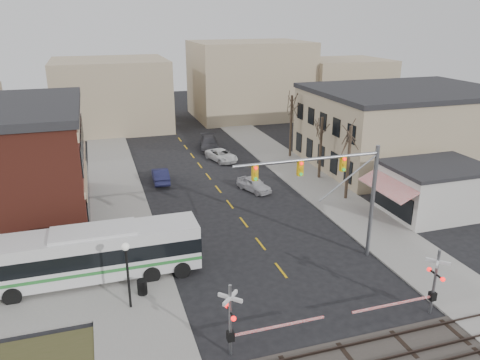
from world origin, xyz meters
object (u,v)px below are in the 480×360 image
object	(u,v)px
pedestrian_far	(116,248)
car_d	(209,143)
trash_bin	(142,287)
car_c	(222,155)
rr_crossing_east	(428,284)
pedestrian_near	(133,262)
street_lamp	(127,262)
car_a	(254,184)
rr_crossing_west	(239,320)
transit_bus	(96,253)
traffic_signal_mast	(338,182)
car_b	(161,175)

from	to	relation	value
pedestrian_far	car_d	bearing A→B (deg)	9.81
trash_bin	pedestrian_far	size ratio (longest dim) A/B	0.58
car_c	rr_crossing_east	bearing A→B (deg)	-100.42
car_d	pedestrian_near	distance (m)	30.18
street_lamp	car_d	xyz separation A→B (m)	(12.51, 31.49, -2.29)
street_lamp	car_c	xyz separation A→B (m)	(12.72, 26.29, -2.42)
car_a	pedestrian_far	size ratio (longest dim) A/B	2.44
rr_crossing_west	pedestrian_near	size ratio (longest dim) A/B	3.46
pedestrian_far	rr_crossing_west	bearing A→B (deg)	-119.01
rr_crossing_east	transit_bus	bearing A→B (deg)	151.63
transit_bus	rr_crossing_west	distance (m)	11.36
traffic_signal_mast	car_d	xyz separation A→B (m)	(-1.27, 29.98, -4.96)
car_c	rr_crossing_west	bearing A→B (deg)	-119.92
transit_bus	pedestrian_near	bearing A→B (deg)	-2.17
traffic_signal_mast	rr_crossing_west	bearing A→B (deg)	-142.19
rr_crossing_west	car_c	world-z (taller)	rr_crossing_west
trash_bin	car_a	bearing A→B (deg)	50.26
rr_crossing_east	pedestrian_near	size ratio (longest dim) A/B	3.46
street_lamp	pedestrian_far	size ratio (longest dim) A/B	2.57
car_d	pedestrian_near	world-z (taller)	pedestrian_near
rr_crossing_east	car_c	distance (m)	32.03
transit_bus	trash_bin	distance (m)	3.91
rr_crossing_west	car_d	xyz separation A→B (m)	(7.69, 36.93, -1.19)
transit_bus	pedestrian_near	world-z (taller)	transit_bus
rr_crossing_west	car_a	size ratio (longest dim) A/B	1.44
transit_bus	street_lamp	bearing A→B (deg)	-66.61
rr_crossing_west	car_b	size ratio (longest dim) A/B	1.29
rr_crossing_east	trash_bin	size ratio (longest dim) A/B	6.04
rr_crossing_west	pedestrian_near	xyz separation A→B (m)	(-4.30, 9.23, -1.04)
traffic_signal_mast	car_a	xyz separation A→B (m)	(-0.71, 14.38, -5.08)
car_a	traffic_signal_mast	bearing A→B (deg)	-108.63
rr_crossing_west	pedestrian_far	bearing A→B (deg)	114.30
car_c	car_d	world-z (taller)	car_d
rr_crossing_west	rr_crossing_east	xyz separation A→B (m)	(10.97, -0.12, 0.00)
transit_bus	car_b	xyz separation A→B (m)	(6.57, 17.22, -1.17)
rr_crossing_west	traffic_signal_mast	bearing A→B (deg)	37.81
car_a	trash_bin	bearing A→B (deg)	-151.20
traffic_signal_mast	rr_crossing_west	world-z (taller)	traffic_signal_mast
car_a	car_d	world-z (taller)	car_d
rr_crossing_east	trash_bin	distance (m)	16.48
rr_crossing_west	transit_bus	bearing A→B (deg)	124.91
transit_bus	pedestrian_near	size ratio (longest dim) A/B	8.01
rr_crossing_east	pedestrian_near	world-z (taller)	rr_crossing_east
car_b	pedestrian_near	size ratio (longest dim) A/B	2.68
street_lamp	pedestrian_far	distance (m)	6.45
rr_crossing_west	car_c	xyz separation A→B (m)	(7.89, 31.73, -1.32)
traffic_signal_mast	rr_crossing_east	distance (m)	8.26
car_d	car_b	bearing A→B (deg)	-115.69
trash_bin	car_b	world-z (taller)	car_b
traffic_signal_mast	trash_bin	xyz separation A→B (m)	(-12.97, -0.36, -5.16)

